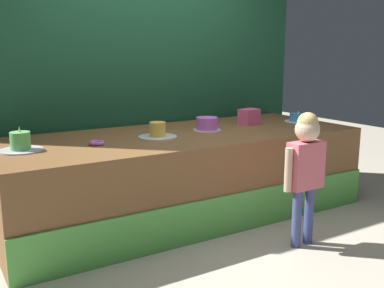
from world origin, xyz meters
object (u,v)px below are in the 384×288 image
child_figure (306,161)px  donut (97,143)px  cake_far_left (20,143)px  cake_far_right (298,118)px  cake_center_left (158,132)px  pink_box (249,117)px  cake_center_right (207,124)px

child_figure → donut: bearing=141.3°
child_figure → cake_far_left: child_figure is taller
child_figure → cake_far_right: 1.48m
child_figure → cake_center_left: bearing=124.1°
cake_center_left → cake_far_right: 1.72m
child_figure → cake_far_left: size_ratio=3.22×
cake_center_left → cake_far_right: cake_center_left is taller
child_figure → cake_center_left: size_ratio=3.10×
cake_far_right → donut: bearing=-178.5°
pink_box → cake_center_right: (-0.57, -0.07, -0.02)m
cake_center_right → cake_far_right: 1.15m
pink_box → cake_far_left: size_ratio=0.64×
cake_center_left → cake_far_left: bearing=177.6°
pink_box → cake_center_left: pink_box is taller
cake_center_left → cake_far_right: bearing=0.8°
cake_center_right → cake_center_left: bearing=-172.3°
donut → cake_far_right: cake_far_right is taller
child_figure → cake_center_left: 1.31m
pink_box → cake_far_left: bearing=-177.4°
cake_center_right → cake_far_right: bearing=-2.7°
child_figure → cake_center_right: size_ratio=3.88×
donut → cake_far_left: bearing=171.7°
donut → cake_far_left: (-0.57, 0.08, 0.04)m
donut → cake_far_left: size_ratio=0.38×
pink_box → donut: 1.73m
cake_center_left → pink_box: bearing=7.5°
donut → cake_center_left: cake_center_left is taller
cake_center_right → cake_far_right: size_ratio=0.97×
cake_center_left → cake_center_right: 0.58m
pink_box → donut: size_ratio=1.68×
cake_far_left → cake_far_right: size_ratio=1.17×
cake_center_right → pink_box: bearing=7.2°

